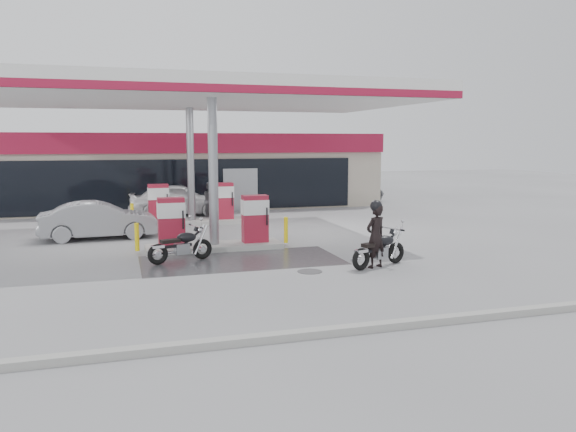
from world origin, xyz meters
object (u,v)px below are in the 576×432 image
object	(u,v)px
pump_island_far	(192,208)
attendant	(211,200)
hatchback_silver	(99,220)
parked_car_right	(350,192)
parked_motorcycle	(182,246)
parked_car_left	(89,201)
pump_island_near	(214,228)
main_motorcycle	(380,250)
sedan_white	(178,199)
biker_main	(376,236)

from	to	relation	value
pump_island_far	attendant	bearing A→B (deg)	51.17
hatchback_silver	parked_car_right	size ratio (longest dim) A/B	0.91
parked_motorcycle	hatchback_silver	size ratio (longest dim) A/B	0.48
hatchback_silver	parked_motorcycle	bearing A→B (deg)	-155.90
parked_motorcycle	parked_car_left	distance (m)	14.04
pump_island_near	parked_car_left	world-z (taller)	pump_island_near
attendant	parked_car_left	xyz separation A→B (m)	(-5.55, 4.69, -0.35)
attendant	parked_car_right	size ratio (longest dim) A/B	0.38
parked_car_right	main_motorcycle	bearing A→B (deg)	135.30
parked_motorcycle	attendant	world-z (taller)	attendant
pump_island_near	parked_car_left	distance (m)	12.82
parked_motorcycle	attendant	distance (m)	9.27
parked_motorcycle	hatchback_silver	world-z (taller)	hatchback_silver
pump_island_near	main_motorcycle	distance (m)	5.75
attendant	parked_car_left	distance (m)	7.28
pump_island_near	hatchback_silver	xyz separation A→B (m)	(-3.74, 3.27, -0.02)
sedan_white	parked_car_left	world-z (taller)	sedan_white
sedan_white	attendant	bearing A→B (deg)	-137.68
attendant	parked_car_left	size ratio (longest dim) A/B	0.48
pump_island_far	main_motorcycle	world-z (taller)	pump_island_far
parked_car_right	attendant	bearing A→B (deg)	93.11
biker_main	parked_motorcycle	bearing A→B (deg)	-45.42
sedan_white	parked_car_left	bearing A→B (deg)	63.98
attendant	hatchback_silver	bearing A→B (deg)	139.99
pump_island_near	parked_motorcycle	world-z (taller)	pump_island_near
biker_main	attendant	distance (m)	11.73
hatchback_silver	attendant	bearing A→B (deg)	-52.57
attendant	parked_car_left	bearing A→B (deg)	59.69
biker_main	sedan_white	xyz separation A→B (m)	(-4.23, 13.26, -0.13)
pump_island_far	parked_car_left	xyz separation A→B (m)	(-4.50, 6.00, -0.19)
pump_island_far	sedan_white	distance (m)	3.21
main_motorcycle	parked_motorcycle	world-z (taller)	main_motorcycle
parked_motorcycle	attendant	bearing A→B (deg)	57.98
sedan_white	pump_island_far	bearing A→B (deg)	-167.78
parked_car_left	pump_island_near	bearing A→B (deg)	-148.06
main_motorcycle	parked_motorcycle	xyz separation A→B (m)	(-5.40, 2.32, -0.01)
biker_main	parked_car_left	xyz separation A→B (m)	(-8.46, 16.06, -0.39)
parked_car_right	hatchback_silver	bearing A→B (deg)	97.86
pump_island_near	main_motorcycle	world-z (taller)	pump_island_near
pump_island_far	parked_car_right	size ratio (longest dim) A/B	1.11
sedan_white	attendant	xyz separation A→B (m)	(1.32, -1.89, 0.09)
pump_island_near	parked_motorcycle	size ratio (longest dim) A/B	2.56
pump_island_far	biker_main	world-z (taller)	biker_main
main_motorcycle	parked_car_left	bearing A→B (deg)	96.76
biker_main	attendant	size ratio (longest dim) A/B	1.04
parked_motorcycle	hatchback_silver	bearing A→B (deg)	99.20
main_motorcycle	attendant	distance (m)	11.71
sedan_white	hatchback_silver	distance (m)	6.88
pump_island_near	parked_car_left	size ratio (longest dim) A/B	1.42
main_motorcycle	biker_main	size ratio (longest dim) A/B	1.10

